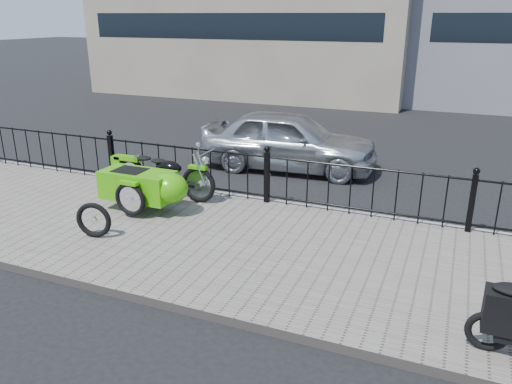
% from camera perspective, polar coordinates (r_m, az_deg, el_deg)
% --- Properties ---
extents(ground, '(120.00, 120.00, 0.00)m').
position_cam_1_polar(ground, '(8.30, -2.06, -4.83)').
color(ground, black).
rests_on(ground, ground).
extents(sidewalk, '(30.00, 3.80, 0.12)m').
position_cam_1_polar(sidewalk, '(7.87, -3.58, -5.81)').
color(sidewalk, slate).
rests_on(sidewalk, ground).
extents(curb, '(30.00, 0.10, 0.12)m').
position_cam_1_polar(curb, '(9.50, 1.54, -1.18)').
color(curb, gray).
rests_on(curb, ground).
extents(iron_fence, '(14.11, 0.11, 1.08)m').
position_cam_1_polar(iron_fence, '(9.20, 1.26, 1.60)').
color(iron_fence, black).
rests_on(iron_fence, sidewalk).
extents(motorcycle_sidecar, '(2.28, 1.48, 0.98)m').
position_cam_1_polar(motorcycle_sidecar, '(9.08, -11.90, 0.97)').
color(motorcycle_sidecar, black).
rests_on(motorcycle_sidecar, sidewalk).
extents(spare_tire, '(0.58, 0.21, 0.58)m').
position_cam_1_polar(spare_tire, '(8.19, -18.06, -3.07)').
color(spare_tire, black).
rests_on(spare_tire, sidewalk).
extents(sedan_car, '(4.16, 1.92, 1.38)m').
position_cam_1_polar(sedan_car, '(11.61, 3.75, 5.91)').
color(sedan_car, '#B8BBC0').
rests_on(sedan_car, ground).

